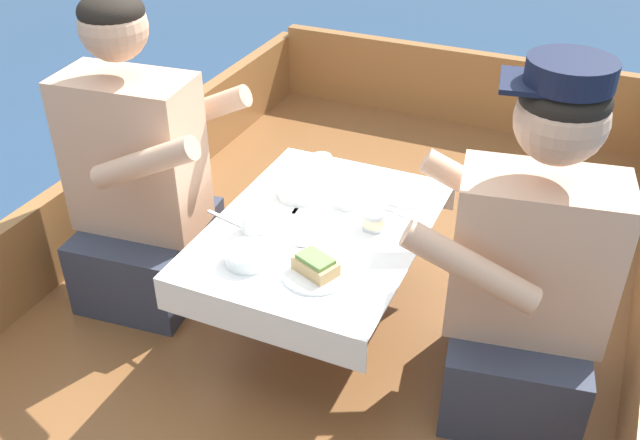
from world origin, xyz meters
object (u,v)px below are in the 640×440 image
at_px(person_port, 140,186).
at_px(coffee_cup_starboard, 253,222).
at_px(coffee_cup_port, 347,197).
at_px(coffee_cup_center, 322,165).
at_px(person_starboard, 527,278).
at_px(sandwich, 316,265).
at_px(tin_can, 374,220).

relative_size(person_port, coffee_cup_starboard, 10.40).
xyz_separation_m(coffee_cup_port, coffee_cup_center, (-0.15, 0.14, 0.01)).
xyz_separation_m(person_starboard, sandwich, (-0.52, -0.18, 0.01)).
height_order(sandwich, tin_can, sandwich).
relative_size(person_port, person_starboard, 1.01).
xyz_separation_m(sandwich, coffee_cup_center, (-0.20, 0.49, 0.00)).
bearing_deg(coffee_cup_center, coffee_cup_starboard, -97.48).
bearing_deg(sandwich, coffee_cup_port, 98.78).
relative_size(coffee_cup_port, tin_can, 1.57).
bearing_deg(person_starboard, person_port, -9.50).
distance_m(sandwich, tin_can, 0.28).
bearing_deg(person_starboard, coffee_cup_starboard, -5.14).
xyz_separation_m(person_starboard, tin_can, (-0.45, 0.09, 0.01)).
height_order(coffee_cup_port, coffee_cup_starboard, same).
bearing_deg(coffee_cup_center, tin_can, -40.55).
relative_size(sandwich, coffee_cup_center, 1.43).
distance_m(person_port, coffee_cup_starboard, 0.44).
bearing_deg(person_port, coffee_cup_starboard, -13.39).
distance_m(person_starboard, tin_can, 0.46).
height_order(coffee_cup_port, tin_can, same).
xyz_separation_m(sandwich, coffee_cup_port, (-0.05, 0.35, -0.00)).
relative_size(person_starboard, sandwich, 7.38).
relative_size(sandwich, coffee_cup_starboard, 1.40).
xyz_separation_m(coffee_cup_center, tin_can, (0.26, -0.23, -0.01)).
bearing_deg(coffee_cup_starboard, sandwich, -25.19).
height_order(coffee_cup_starboard, tin_can, coffee_cup_starboard).
distance_m(coffee_cup_center, tin_can, 0.35).
xyz_separation_m(person_starboard, coffee_cup_center, (-0.72, 0.31, 0.01)).
height_order(person_starboard, coffee_cup_port, person_starboard).
height_order(person_port, person_starboard, person_port).
relative_size(coffee_cup_port, coffee_cup_center, 1.12).
distance_m(person_starboard, sandwich, 0.55).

